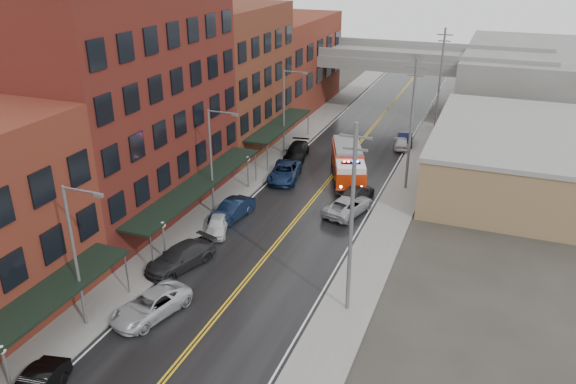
% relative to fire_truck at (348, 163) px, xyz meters
% --- Properties ---
extents(road, '(11.00, 160.00, 0.02)m').
position_rel_fire_truck_xyz_m(road, '(-1.54, -5.41, -1.68)').
color(road, black).
rests_on(road, ground).
extents(sidewalk_left, '(3.00, 160.00, 0.15)m').
position_rel_fire_truck_xyz_m(sidewalk_left, '(-8.84, -5.41, -1.62)').
color(sidewalk_left, slate).
rests_on(sidewalk_left, ground).
extents(sidewalk_right, '(3.00, 160.00, 0.15)m').
position_rel_fire_truck_xyz_m(sidewalk_right, '(5.76, -5.41, -1.62)').
color(sidewalk_right, slate).
rests_on(sidewalk_right, ground).
extents(curb_left, '(0.30, 160.00, 0.15)m').
position_rel_fire_truck_xyz_m(curb_left, '(-7.19, -5.41, -1.62)').
color(curb_left, gray).
rests_on(curb_left, ground).
extents(curb_right, '(0.30, 160.00, 0.15)m').
position_rel_fire_truck_xyz_m(curb_right, '(4.11, -5.41, -1.62)').
color(curb_right, gray).
rests_on(curb_right, ground).
extents(brick_building_b, '(9.00, 20.00, 18.00)m').
position_rel_fire_truck_xyz_m(brick_building_b, '(-14.84, -12.41, 7.31)').
color(brick_building_b, '#531D16').
rests_on(brick_building_b, ground).
extents(brick_building_c, '(9.00, 15.00, 15.00)m').
position_rel_fire_truck_xyz_m(brick_building_c, '(-14.84, 5.09, 5.81)').
color(brick_building_c, brown).
rests_on(brick_building_c, ground).
extents(brick_building_far, '(9.00, 20.00, 12.00)m').
position_rel_fire_truck_xyz_m(brick_building_far, '(-14.84, 22.59, 4.31)').
color(brick_building_far, maroon).
rests_on(brick_building_far, ground).
extents(tan_building, '(14.00, 22.00, 5.00)m').
position_rel_fire_truck_xyz_m(tan_building, '(14.46, 4.59, 0.81)').
color(tan_building, '#8D6E4B').
rests_on(tan_building, ground).
extents(right_far_block, '(18.00, 30.00, 8.00)m').
position_rel_fire_truck_xyz_m(right_far_block, '(16.46, 34.59, 2.31)').
color(right_far_block, slate).
rests_on(right_far_block, ground).
extents(awning_0, '(2.60, 16.00, 3.09)m').
position_rel_fire_truck_xyz_m(awning_0, '(-9.03, -31.41, 1.30)').
color(awning_0, black).
rests_on(awning_0, ground).
extents(awning_1, '(2.60, 18.00, 3.09)m').
position_rel_fire_truck_xyz_m(awning_1, '(-9.03, -12.41, 1.30)').
color(awning_1, black).
rests_on(awning_1, ground).
extents(awning_2, '(2.60, 13.00, 3.09)m').
position_rel_fire_truck_xyz_m(awning_2, '(-9.03, 5.09, 1.30)').
color(awning_2, black).
rests_on(awning_2, ground).
extents(globe_lamp_0, '(0.44, 0.44, 3.12)m').
position_rel_fire_truck_xyz_m(globe_lamp_0, '(-7.94, -33.41, 0.62)').
color(globe_lamp_0, '#59595B').
rests_on(globe_lamp_0, ground).
extents(globe_lamp_1, '(0.44, 0.44, 3.12)m').
position_rel_fire_truck_xyz_m(globe_lamp_1, '(-7.94, -19.41, 0.62)').
color(globe_lamp_1, '#59595B').
rests_on(globe_lamp_1, ground).
extents(globe_lamp_2, '(0.44, 0.44, 3.12)m').
position_rel_fire_truck_xyz_m(globe_lamp_2, '(-7.94, -5.41, 0.62)').
color(globe_lamp_2, '#59595B').
rests_on(globe_lamp_2, ground).
extents(street_lamp_0, '(2.64, 0.22, 9.00)m').
position_rel_fire_truck_xyz_m(street_lamp_0, '(-8.09, -27.41, 3.50)').
color(street_lamp_0, '#59595B').
rests_on(street_lamp_0, ground).
extents(street_lamp_1, '(2.64, 0.22, 9.00)m').
position_rel_fire_truck_xyz_m(street_lamp_1, '(-8.09, -11.41, 3.50)').
color(street_lamp_1, '#59595B').
rests_on(street_lamp_1, ground).
extents(street_lamp_2, '(2.64, 0.22, 9.00)m').
position_rel_fire_truck_xyz_m(street_lamp_2, '(-8.09, 4.59, 3.50)').
color(street_lamp_2, '#59595B').
rests_on(street_lamp_2, ground).
extents(utility_pole_0, '(1.80, 0.24, 12.00)m').
position_rel_fire_truck_xyz_m(utility_pole_0, '(5.66, -20.41, 4.62)').
color(utility_pole_0, '#59595B').
rests_on(utility_pole_0, ground).
extents(utility_pole_1, '(1.80, 0.24, 12.00)m').
position_rel_fire_truck_xyz_m(utility_pole_1, '(5.66, -0.41, 4.62)').
color(utility_pole_1, '#59595B').
rests_on(utility_pole_1, ground).
extents(utility_pole_2, '(1.80, 0.24, 12.00)m').
position_rel_fire_truck_xyz_m(utility_pole_2, '(5.66, 19.59, 4.62)').
color(utility_pole_2, '#59595B').
rests_on(utility_pole_2, ground).
extents(overpass, '(40.00, 10.00, 7.50)m').
position_rel_fire_truck_xyz_m(overpass, '(-1.54, 26.59, 4.30)').
color(overpass, slate).
rests_on(overpass, ground).
extents(fire_truck, '(5.57, 8.96, 3.12)m').
position_rel_fire_truck_xyz_m(fire_truck, '(0.00, 0.00, 0.00)').
color(fire_truck, '#B72708').
rests_on(fire_truck, ground).
extents(parked_car_left_2, '(3.69, 5.66, 1.45)m').
position_rel_fire_truck_xyz_m(parked_car_left_2, '(-5.29, -25.21, -0.97)').
color(parked_car_left_2, '#B3B7BC').
rests_on(parked_car_left_2, ground).
extents(parked_car_left_3, '(3.82, 5.84, 1.57)m').
position_rel_fire_truck_xyz_m(parked_car_left_3, '(-6.54, -19.71, -0.90)').
color(parked_car_left_3, '#262628').
rests_on(parked_car_left_3, ground).
extents(parked_car_left_4, '(2.75, 4.18, 1.32)m').
position_rel_fire_truck_xyz_m(parked_car_left_4, '(-6.54, -14.21, -1.03)').
color(parked_car_left_4, silver).
rests_on(parked_car_left_4, ground).
extents(parked_car_left_5, '(2.30, 4.87, 1.54)m').
position_rel_fire_truck_xyz_m(parked_car_left_5, '(-6.54, -11.57, -0.92)').
color(parked_car_left_5, black).
rests_on(parked_car_left_5, ground).
extents(parked_car_left_6, '(3.52, 5.96, 1.56)m').
position_rel_fire_truck_xyz_m(parked_car_left_6, '(-5.59, -2.21, -0.91)').
color(parked_car_left_6, '#132448').
rests_on(parked_car_left_6, ground).
extents(parked_car_left_7, '(2.94, 5.50, 1.52)m').
position_rel_fire_truck_xyz_m(parked_car_left_7, '(-6.54, 3.66, -0.93)').
color(parked_car_left_7, black).
rests_on(parked_car_left_7, ground).
extents(parked_car_right_0, '(3.74, 5.80, 1.49)m').
position_rel_fire_truck_xyz_m(parked_car_right_0, '(2.06, -7.21, -0.95)').
color(parked_car_right_0, '#9B9EA3').
rests_on(parked_car_right_0, ground).
extents(parked_car_right_1, '(2.62, 4.97, 1.37)m').
position_rel_fire_truck_xyz_m(parked_car_right_1, '(2.06, -4.43, -1.00)').
color(parked_car_right_1, black).
rests_on(parked_car_right_1, ground).
extents(parked_car_right_2, '(2.33, 4.21, 1.36)m').
position_rel_fire_truck_xyz_m(parked_car_right_2, '(3.18, 10.79, -1.01)').
color(parked_car_right_2, silver).
rests_on(parked_car_right_2, ground).
extents(parked_car_right_3, '(2.36, 4.59, 1.44)m').
position_rel_fire_truck_xyz_m(parked_car_right_3, '(3.23, 12.39, -0.97)').
color(parked_car_right_3, black).
rests_on(parked_car_right_3, ground).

